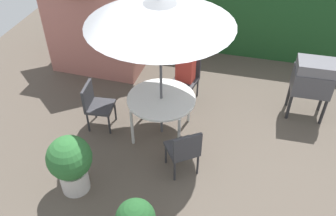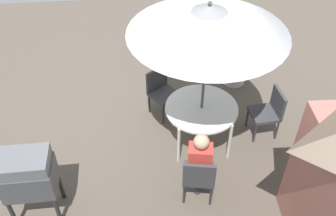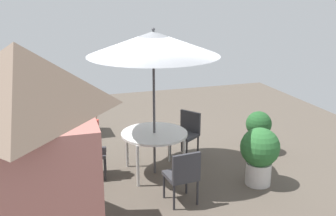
{
  "view_description": "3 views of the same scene",
  "coord_description": "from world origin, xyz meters",
  "views": [
    {
      "loc": [
        0.91,
        -4.64,
        4.61
      ],
      "look_at": [
        -0.21,
        -0.17,
        0.85
      ],
      "focal_mm": 38.73,
      "sensor_mm": 36.0,
      "label": 1
    },
    {
      "loc": [
        0.58,
        4.69,
        4.96
      ],
      "look_at": [
        0.14,
        0.16,
        0.84
      ],
      "focal_mm": 40.95,
      "sensor_mm": 36.0,
      "label": 2
    },
    {
      "loc": [
        -7.02,
        2.02,
        3.31
      ],
      "look_at": [
        -0.23,
        -0.19,
        1.17
      ],
      "focal_mm": 43.58,
      "sensor_mm": 36.0,
      "label": 3
    }
  ],
  "objects": [
    {
      "name": "potted_plant_by_shed",
      "position": [
        -0.14,
        -2.15,
        0.53
      ],
      "size": [
        0.52,
        0.52,
        0.88
      ],
      "color": "#936651",
      "rests_on": "ground"
    },
    {
      "name": "chair_far_side",
      "position": [
        -1.62,
        0.03,
        0.52
      ],
      "size": [
        0.5,
        0.5,
        0.9
      ],
      "color": "#38383D",
      "rests_on": "ground"
    },
    {
      "name": "chair_toward_hedge",
      "position": [
        0.18,
        -0.71,
        0.52
      ],
      "size": [
        0.64,
        0.64,
        0.9
      ],
      "color": "#38383D",
      "rests_on": "ground"
    },
    {
      "name": "patio_umbrella",
      "position": [
        -0.41,
        0.13,
        2.38
      ],
      "size": [
        2.28,
        2.28,
        2.65
      ],
      "color": "#4C4C51",
      "rests_on": "ground"
    },
    {
      "name": "chair_near_shed",
      "position": [
        -0.19,
        1.3,
        0.52
      ],
      "size": [
        0.54,
        0.54,
        0.9
      ],
      "color": "#38383D",
      "rests_on": "ground"
    },
    {
      "name": "ground_plane",
      "position": [
        0.0,
        0.0,
        0.0
      ],
      "size": [
        11.0,
        11.0,
        0.0
      ],
      "primitive_type": "plane",
      "color": "brown"
    },
    {
      "name": "person_in_red",
      "position": [
        -0.21,
        1.22,
        0.78
      ],
      "size": [
        0.38,
        0.3,
        1.26
      ],
      "color": "#CC3D33",
      "rests_on": "ground"
    },
    {
      "name": "patio_table",
      "position": [
        -0.41,
        0.13,
        0.72
      ],
      "size": [
        1.19,
        1.19,
        0.79
      ],
      "color": "white",
      "rests_on": "ground"
    },
    {
      "name": "potted_plant_by_grill",
      "position": [
        -1.39,
        -1.45,
        0.59
      ],
      "size": [
        0.67,
        0.67,
        1.02
      ],
      "color": "silver",
      "rests_on": "ground"
    },
    {
      "name": "bbq_grill",
      "position": [
        2.15,
        1.31,
        0.85
      ],
      "size": [
        0.71,
        0.51,
        1.2
      ],
      "color": "#47474C",
      "rests_on": "ground"
    },
    {
      "name": "garden_shed",
      "position": [
        -2.36,
        2.25,
        1.4
      ],
      "size": [
        2.14,
        1.71,
        2.74
      ],
      "color": "#B26B60",
      "rests_on": "ground"
    }
  ]
}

